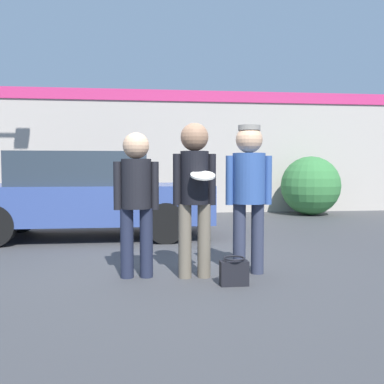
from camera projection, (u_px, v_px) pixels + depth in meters
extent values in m
plane|color=#3F3F42|center=(173.00, 270.00, 5.27)|extent=(56.00, 56.00, 0.00)
cube|color=#B2A89E|center=(155.00, 152.00, 11.72)|extent=(24.00, 0.18, 3.36)
cube|color=#CC2D6B|center=(155.00, 95.00, 11.52)|extent=(24.00, 0.04, 0.30)
cylinder|color=#1E2338|center=(127.00, 243.00, 4.86)|extent=(0.15, 0.15, 0.79)
cylinder|color=#1E2338|center=(146.00, 243.00, 4.89)|extent=(0.15, 0.15, 0.79)
cylinder|color=black|center=(136.00, 184.00, 4.84)|extent=(0.34, 0.34, 0.56)
cylinder|color=black|center=(117.00, 186.00, 4.81)|extent=(0.09, 0.09, 0.54)
cylinder|color=black|center=(155.00, 186.00, 4.86)|extent=(0.09, 0.09, 0.54)
sphere|color=tan|center=(136.00, 146.00, 4.81)|extent=(0.30, 0.30, 0.30)
cylinder|color=#665B4C|center=(185.00, 241.00, 4.85)|extent=(0.15, 0.15, 0.84)
cylinder|color=#665B4C|center=(204.00, 241.00, 4.88)|extent=(0.15, 0.15, 0.84)
cylinder|color=black|center=(195.00, 178.00, 4.83)|extent=(0.32, 0.32, 0.60)
cylinder|color=black|center=(177.00, 180.00, 4.80)|extent=(0.09, 0.09, 0.58)
cylinder|color=black|center=(212.00, 180.00, 4.85)|extent=(0.09, 0.09, 0.58)
sphere|color=#8C664C|center=(195.00, 137.00, 4.80)|extent=(0.32, 0.32, 0.32)
cylinder|color=silver|center=(203.00, 175.00, 4.59)|extent=(0.27, 0.26, 0.10)
cylinder|color=#2D3347|center=(239.00, 239.00, 5.03)|extent=(0.15, 0.15, 0.83)
cylinder|color=#2D3347|center=(257.00, 238.00, 5.06)|extent=(0.15, 0.15, 0.83)
cylinder|color=#2D4C8C|center=(249.00, 178.00, 5.00)|extent=(0.38, 0.38, 0.59)
cylinder|color=#2D4C8C|center=(229.00, 180.00, 4.98)|extent=(0.09, 0.09, 0.57)
cylinder|color=#2D4C8C|center=(268.00, 180.00, 5.03)|extent=(0.09, 0.09, 0.57)
sphere|color=tan|center=(249.00, 140.00, 4.98)|extent=(0.31, 0.31, 0.31)
cylinder|color=gray|center=(249.00, 128.00, 4.97)|extent=(0.26, 0.26, 0.06)
cube|color=#334784|center=(87.00, 203.00, 7.69)|extent=(4.39, 1.79, 0.66)
cube|color=#28333D|center=(82.00, 169.00, 7.64)|extent=(2.29, 1.54, 0.58)
cylinder|color=black|center=(161.00, 213.00, 8.65)|extent=(0.68, 0.22, 0.68)
cylinder|color=black|center=(166.00, 223.00, 7.07)|extent=(0.68, 0.22, 0.68)
cylinder|color=black|center=(21.00, 215.00, 8.33)|extent=(0.68, 0.22, 0.68)
sphere|color=#387A3D|center=(311.00, 186.00, 11.29)|extent=(1.55, 1.55, 1.55)
cube|color=black|center=(234.00, 273.00, 4.56)|extent=(0.30, 0.14, 0.26)
torus|color=black|center=(234.00, 258.00, 4.55)|extent=(0.23, 0.23, 0.02)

